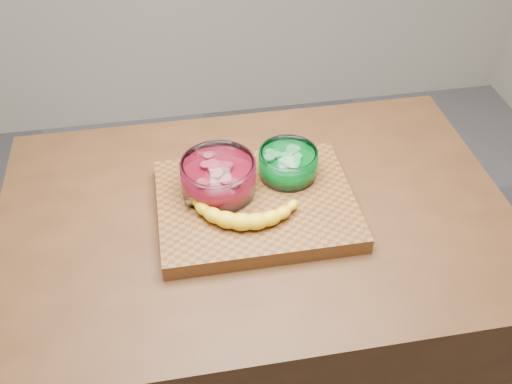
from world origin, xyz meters
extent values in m
cube|color=#492A16|center=(0.00, 0.00, 0.45)|extent=(1.20, 0.80, 0.90)
cube|color=brown|center=(0.00, 0.00, 0.92)|extent=(0.45, 0.35, 0.04)
cylinder|color=white|center=(-0.08, 0.04, 0.98)|extent=(0.17, 0.17, 0.08)
cylinder|color=#B11129|center=(-0.08, 0.04, 0.97)|extent=(0.15, 0.15, 0.05)
cylinder|color=#E1475C|center=(-0.08, 0.04, 1.00)|extent=(0.14, 0.14, 0.02)
cylinder|color=white|center=(0.09, 0.07, 0.97)|extent=(0.14, 0.14, 0.07)
cylinder|color=#009426|center=(0.09, 0.07, 0.96)|extent=(0.12, 0.12, 0.04)
cylinder|color=#6CE67F|center=(0.09, 0.07, 0.99)|extent=(0.11, 0.11, 0.02)
camera|label=1|loc=(-0.17, -0.95, 1.83)|focal=40.00mm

